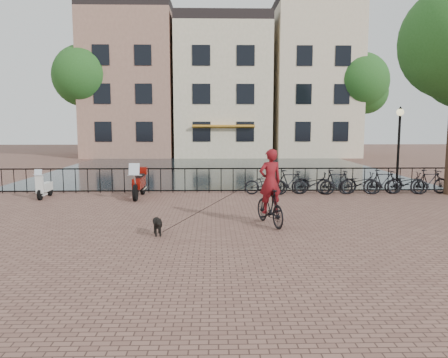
{
  "coord_description": "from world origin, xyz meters",
  "views": [
    {
      "loc": [
        -0.31,
        -9.94,
        2.85
      ],
      "look_at": [
        0.0,
        3.0,
        1.2
      ],
      "focal_mm": 35.0,
      "sensor_mm": 36.0,
      "label": 1
    }
  ],
  "objects_px": {
    "lamp_post": "(399,135)",
    "dog": "(157,225)",
    "cyclist": "(270,192)",
    "motorcycle": "(139,179)",
    "scooter": "(45,183)"
  },
  "relations": [
    {
      "from": "lamp_post",
      "to": "scooter",
      "type": "distance_m",
      "value": 14.14
    },
    {
      "from": "cyclist",
      "to": "motorcycle",
      "type": "height_order",
      "value": "cyclist"
    },
    {
      "from": "lamp_post",
      "to": "motorcycle",
      "type": "relative_size",
      "value": 1.7
    },
    {
      "from": "cyclist",
      "to": "scooter",
      "type": "relative_size",
      "value": 1.96
    },
    {
      "from": "lamp_post",
      "to": "cyclist",
      "type": "distance_m",
      "value": 8.22
    },
    {
      "from": "cyclist",
      "to": "motorcycle",
      "type": "bearing_deg",
      "value": -63.39
    },
    {
      "from": "dog",
      "to": "scooter",
      "type": "relative_size",
      "value": 0.6
    },
    {
      "from": "lamp_post",
      "to": "dog",
      "type": "distance_m",
      "value": 11.29
    },
    {
      "from": "lamp_post",
      "to": "scooter",
      "type": "bearing_deg",
      "value": -176.84
    },
    {
      "from": "lamp_post",
      "to": "scooter",
      "type": "relative_size",
      "value": 2.69
    },
    {
      "from": "scooter",
      "to": "dog",
      "type": "bearing_deg",
      "value": -48.88
    },
    {
      "from": "lamp_post",
      "to": "dog",
      "type": "bearing_deg",
      "value": -143.89
    },
    {
      "from": "dog",
      "to": "cyclist",
      "type": "bearing_deg",
      "value": 6.13
    },
    {
      "from": "lamp_post",
      "to": "dog",
      "type": "xyz_separation_m",
      "value": [
        -8.96,
        -6.54,
        -2.13
      ]
    },
    {
      "from": "motorcycle",
      "to": "dog",
      "type": "bearing_deg",
      "value": -75.05
    }
  ]
}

